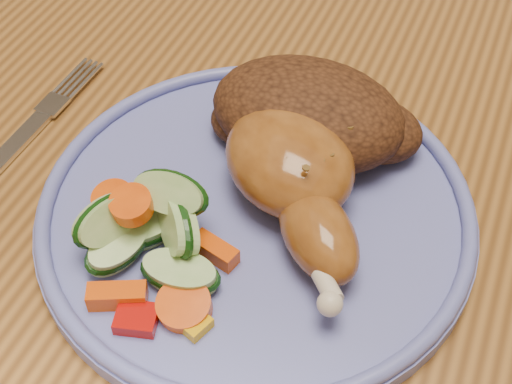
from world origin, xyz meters
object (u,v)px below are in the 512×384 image
(chair_far, at_px, (442,5))
(fork, at_px, (16,143))
(dining_table, at_px, (307,238))
(plate, at_px, (256,214))

(chair_far, bearing_deg, fork, -106.30)
(dining_table, distance_m, plate, 0.11)
(plate, xyz_separation_m, fork, (-0.18, -0.00, -0.00))
(dining_table, bearing_deg, plate, -106.54)
(chair_far, relative_size, plate, 3.24)
(plate, height_order, fork, plate)
(chair_far, distance_m, fork, 0.76)
(dining_table, bearing_deg, chair_far, 90.00)
(plate, relative_size, fork, 1.70)
(dining_table, relative_size, chair_far, 1.54)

